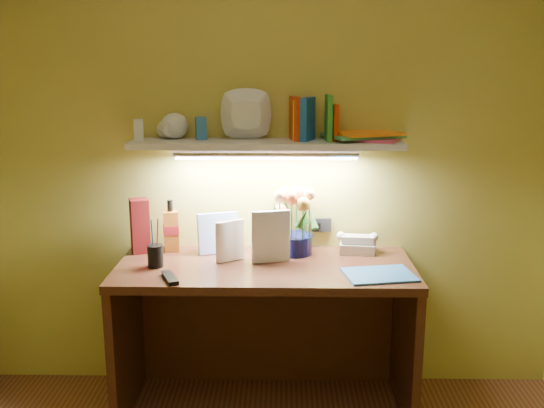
{
  "coord_description": "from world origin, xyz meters",
  "views": [
    {
      "loc": [
        0.08,
        -1.52,
        1.68
      ],
      "look_at": [
        0.03,
        1.35,
        1.01
      ],
      "focal_mm": 40.0,
      "sensor_mm": 36.0,
      "label": 1
    }
  ],
  "objects_px": {
    "desk": "(265,338)",
    "flower_bouquet": "(294,221)",
    "whisky_bottle": "(171,226)",
    "telephone": "(357,242)",
    "desk_clock": "(368,246)"
  },
  "relations": [
    {
      "from": "desk",
      "to": "flower_bouquet",
      "type": "distance_m",
      "value": 0.59
    },
    {
      "from": "desk_clock",
      "to": "whisky_bottle",
      "type": "distance_m",
      "value": 0.99
    },
    {
      "from": "desk",
      "to": "telephone",
      "type": "bearing_deg",
      "value": 24.02
    },
    {
      "from": "desk",
      "to": "whisky_bottle",
      "type": "distance_m",
      "value": 0.73
    },
    {
      "from": "flower_bouquet",
      "to": "desk_clock",
      "type": "height_order",
      "value": "flower_bouquet"
    },
    {
      "from": "desk",
      "to": "desk_clock",
      "type": "relative_size",
      "value": 19.1
    },
    {
      "from": "flower_bouquet",
      "to": "telephone",
      "type": "height_order",
      "value": "flower_bouquet"
    },
    {
      "from": "flower_bouquet",
      "to": "whisky_bottle",
      "type": "bearing_deg",
      "value": 177.47
    },
    {
      "from": "flower_bouquet",
      "to": "whisky_bottle",
      "type": "distance_m",
      "value": 0.62
    },
    {
      "from": "telephone",
      "to": "whisky_bottle",
      "type": "xyz_separation_m",
      "value": [
        -0.94,
        0.01,
        0.08
      ]
    },
    {
      "from": "flower_bouquet",
      "to": "desk_clock",
      "type": "xyz_separation_m",
      "value": [
        0.37,
        0.0,
        -0.13
      ]
    },
    {
      "from": "desk_clock",
      "to": "telephone",
      "type": "bearing_deg",
      "value": 144.89
    },
    {
      "from": "desk_clock",
      "to": "flower_bouquet",
      "type": "bearing_deg",
      "value": 161.46
    },
    {
      "from": "telephone",
      "to": "desk_clock",
      "type": "distance_m",
      "value": 0.06
    },
    {
      "from": "whisky_bottle",
      "to": "flower_bouquet",
      "type": "bearing_deg",
      "value": -2.53
    }
  ]
}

